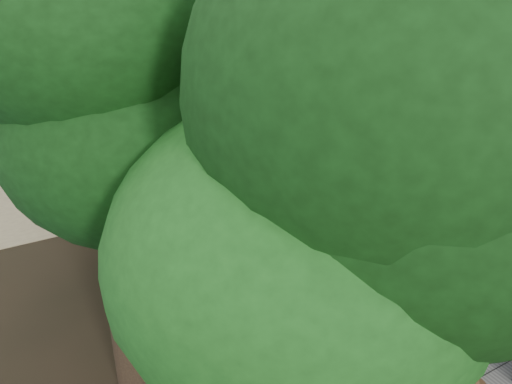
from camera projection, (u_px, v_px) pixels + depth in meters
ground at (337, 279)px, 10.79m from camera, size 120.00×120.00×0.00m
sand_beach at (125, 112)px, 23.48m from camera, size 40.00×22.00×0.02m
boardwalk at (311, 256)px, 11.56m from camera, size 2.00×12.00×0.12m
backpack_left_c at (436, 363)px, 7.72m from camera, size 0.49×0.38×0.85m
backpack_left_d at (374, 326)px, 8.80m from camera, size 0.35×0.27×0.49m
backpack_right_c at (488, 335)px, 8.46m from camera, size 0.45×0.35×0.68m
backpack_right_d at (476, 332)px, 8.61m from camera, size 0.39×0.30×0.58m
duffel_right_khaki at (435, 309)px, 9.31m from camera, size 0.42×0.62×0.41m
duffel_right_black at (406, 289)px, 9.87m from camera, size 0.65×0.83×0.46m
suitcase_on_boardwalk at (391, 335)px, 8.45m from camera, size 0.44×0.25×0.68m
lone_suitcase_on_sand at (202, 152)px, 17.31m from camera, size 0.42×0.27×0.63m
hat_brown at (473, 381)px, 6.95m from camera, size 0.38×0.38×0.11m
hat_white at (440, 342)px, 7.46m from camera, size 0.38×0.38×0.13m
kayak at (80, 154)px, 17.55m from camera, size 1.19×3.54×0.35m
sun_lounger at (256, 126)px, 20.43m from camera, size 1.00×1.78×0.55m
tree_right_c at (423, 32)px, 11.49m from camera, size 5.58×5.58×9.66m
tree_right_d at (417, 8)px, 14.83m from camera, size 5.55×5.55×10.18m
tree_right_e at (309, 38)px, 17.15m from camera, size 4.43×4.43×7.97m
tree_right_f at (319, 16)px, 20.03m from camera, size 5.00×5.00×8.93m
tree_left_a at (333, 252)px, 5.15m from camera, size 4.14×4.14×6.90m
tree_left_b at (105, 135)px, 6.40m from camera, size 4.65×4.65×8.37m
tree_left_c at (96, 93)px, 10.37m from camera, size 4.35×4.35×7.57m
tree_back_a at (77, 25)px, 20.37m from camera, size 4.72×4.72×8.17m
tree_back_c at (225, 7)px, 23.94m from camera, size 5.00×5.00×9.01m
palm_right_a at (290, 44)px, 15.19m from camera, size 4.77×4.77×8.14m
palm_right_b at (276, 34)px, 20.25m from camera, size 3.90×3.90×7.54m
palm_right_c at (197, 43)px, 21.00m from camera, size 4.16×4.16×6.62m
palm_left_a at (40, 85)px, 12.52m from camera, size 4.38×4.38×6.97m
rock_left_b at (301, 367)px, 8.27m from camera, size 0.34×0.31×0.19m
rock_left_c at (252, 279)px, 10.57m from camera, size 0.47×0.42×0.26m
rock_left_d at (177, 250)px, 11.79m from camera, size 0.26×0.23×0.14m
rock_right_b at (456, 262)px, 11.15m from camera, size 0.54×0.49×0.30m
rock_right_c at (339, 230)px, 12.63m from camera, size 0.34×0.30×0.19m
shrub_left_b at (241, 272)px, 10.39m from camera, size 0.83×0.83×0.74m
shrub_left_c at (134, 213)px, 12.34m from camera, size 1.37×1.37×1.23m
shrub_right_a at (505, 284)px, 9.87m from camera, size 0.99×0.99×0.89m
shrub_right_b at (364, 195)px, 13.51m from camera, size 1.20×1.20×1.08m
shrub_right_c at (297, 170)px, 15.73m from camera, size 0.78×0.78×0.70m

